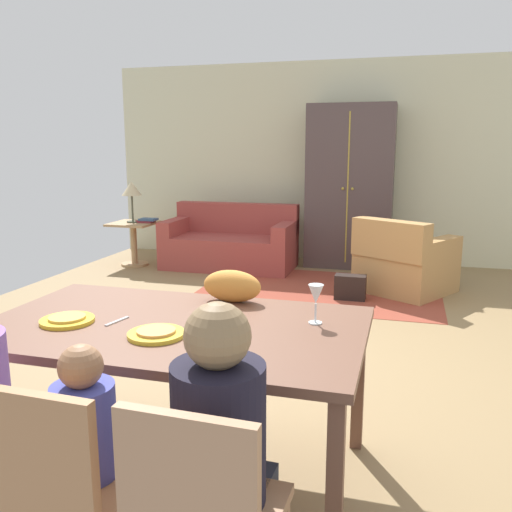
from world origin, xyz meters
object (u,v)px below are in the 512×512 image
book_lower (146,221)px  handbag (350,287)px  plate_near_man (67,320)px  side_table (134,237)px  armchair (404,264)px  wine_glass (316,296)px  book_upper (148,219)px  couch (231,244)px  plate_near_child (156,334)px  dining_chair_child (62,487)px  person_child (93,474)px  table_lamp (132,190)px  person_woman (223,474)px  cat (232,286)px  armoire (350,187)px  dining_table (174,337)px

book_lower → handbag: 3.01m
plate_near_man → side_table: (-1.99, 4.32, -0.39)m
armchair → wine_glass: bearing=-96.0°
plate_near_man → book_upper: 4.72m
couch → book_upper: (-1.08, -0.21, 0.32)m
plate_near_child → wine_glass: 0.74m
dining_chair_child → handbag: dining_chair_child is taller
person_child → book_lower: size_ratio=4.20×
dining_chair_child → couch: (-1.20, 5.34, -0.19)m
side_table → table_lamp: table_lamp is taller
plate_near_child → book_lower: size_ratio=1.14×
person_woman → couch: person_woman is taller
dining_chair_child → book_upper: 5.61m
person_woman → book_lower: (-2.81, 4.96, 0.08)m
plate_near_child → plate_near_man: bearing=173.0°
side_table → handbag: (2.97, -0.90, -0.25)m
cat → table_lamp: table_lamp is taller
armchair → book_upper: size_ratio=5.33×
dining_chair_child → person_woman: 0.52m
book_upper → plate_near_man: bearing=-67.7°
armchair → table_lamp: 3.59m
person_child → armoire: armoire is taller
cat → side_table: 4.63m
wine_glass → book_upper: 5.01m
plate_near_child → cat: (0.15, 0.60, 0.08)m
dining_table → person_child: person_child is taller
book_lower → plate_near_man: bearing=-67.2°
person_child → table_lamp: (-2.48, 4.91, 0.58)m
dining_table → book_upper: bearing=118.2°
dining_table → book_lower: dining_table is taller
table_lamp → book_upper: table_lamp is taller
plate_near_child → book_lower: (-2.32, 4.43, -0.18)m
armoire → plate_near_man: bearing=-98.6°
plate_near_man → plate_near_child: 0.49m
wine_glass → book_lower: size_ratio=0.85×
person_woman → book_upper: 5.67m
couch → armchair: size_ratio=1.44×
table_lamp → book_lower: bearing=18.3°
armchair → book_upper: (-3.29, 0.49, 0.30)m
dining_table → side_table: 4.89m
cat → table_lamp: 4.61m
armoire → cat: bearing=-91.7°
couch → cat: bearing=-71.5°
couch → wine_glass: bearing=-66.8°
couch → book_upper: 1.14m
plate_near_child → person_child: bearing=-89.9°
side_table → book_upper: 0.32m
wine_glass → side_table: size_ratio=0.32×
armoire → side_table: bearing=-164.9°
dining_chair_child → person_woman: size_ratio=0.78×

